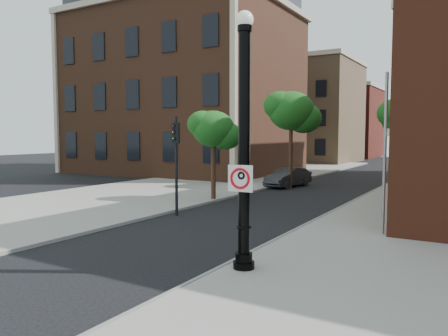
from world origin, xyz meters
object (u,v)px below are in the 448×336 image
Objects in this scene: lamppost at (244,155)px; traffic_signal_left at (176,149)px; parked_car at (288,177)px; traffic_signal_right at (393,150)px; no_parking_sign at (240,178)px.

lamppost reaches higher than traffic_signal_left.
traffic_signal_right is (7.86, -8.09, 2.17)m from parked_car.
traffic_signal_left reaches higher than no_parking_sign.
lamppost is 9.23m from traffic_signal_right.
traffic_signal_left reaches higher than traffic_signal_right.
lamppost is 1.53× the size of traffic_signal_right.
parked_car is at bearing 103.88° from no_parking_sign.
lamppost reaches higher than no_parking_sign.
no_parking_sign is (-0.01, -0.16, -0.56)m from lamppost.
lamppost is at bearing -54.80° from traffic_signal_left.
traffic_signal_right reaches higher than no_parking_sign.
traffic_signal_right is (1.89, 9.03, -0.14)m from lamppost.
lamppost is at bearing -91.31° from traffic_signal_right.
traffic_signal_right is at bearing 11.41° from traffic_signal_left.
parked_car is 0.93× the size of traffic_signal_left.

